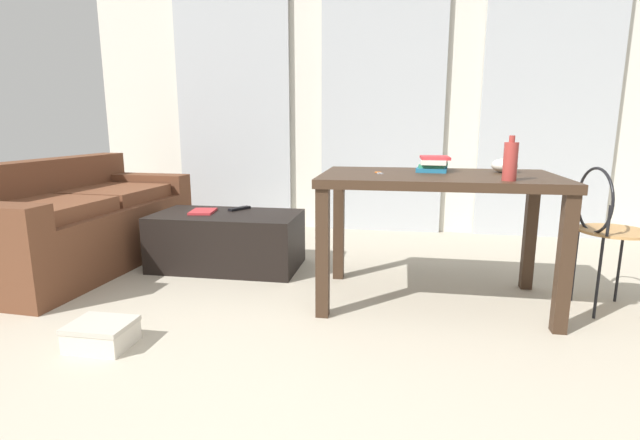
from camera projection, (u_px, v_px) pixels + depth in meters
ground_plane at (363, 303)px, 2.85m from camera, size 8.07×8.07×0.00m
wall_back at (383, 93)px, 4.59m from camera, size 5.86×0.10×2.68m
curtains at (382, 107)px, 4.53m from camera, size 4.17×0.03×2.42m
couch at (76, 224)px, 3.55m from camera, size 0.96×1.87×0.79m
coffee_table at (227, 240)px, 3.52m from camera, size 1.06×0.58×0.41m
craft_table at (437, 193)px, 2.75m from camera, size 1.34×0.78×0.77m
wire_chair at (605, 221)px, 2.65m from camera, size 0.38×0.39×0.83m
bottle_near at (510, 161)px, 2.40m from camera, size 0.07×0.07×0.23m
bowl at (505, 165)px, 2.81m from camera, size 0.15×0.15×0.08m
book_stack at (434, 164)px, 2.88m from camera, size 0.21×0.30×0.09m
scissors at (379, 173)px, 2.78m from camera, size 0.06×0.10×0.00m
tv_remote_primary at (239, 208)px, 3.63m from camera, size 0.14×0.18×0.02m
magazine at (203, 211)px, 3.52m from camera, size 0.20×0.25×0.02m
shoebox at (102, 334)px, 2.28m from camera, size 0.29×0.24×0.12m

